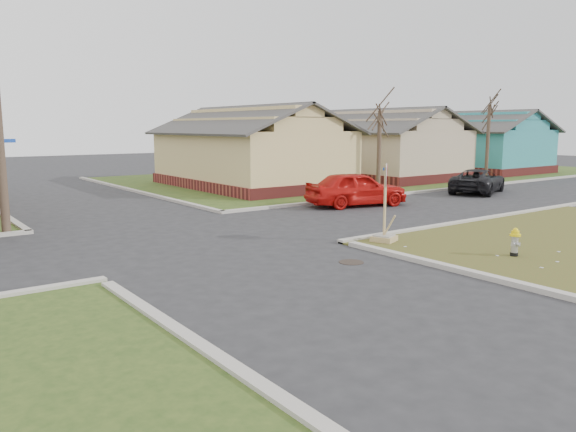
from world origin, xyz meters
TOP-DOWN VIEW (x-y plane):
  - ground at (0.00, 0.00)m, footprint 120.00×120.00m
  - verge_far_right at (22.00, 18.00)m, footprint 37.00×19.00m
  - curbs at (0.00, 5.00)m, footprint 80.00×40.00m
  - manhole at (2.20, -0.50)m, footprint 0.64×0.64m
  - side_house_yellow at (10.00, 16.50)m, footprint 7.60×11.60m
  - side_house_tan at (20.00, 16.50)m, footprint 7.60×11.60m
  - side_house_teal at (30.00, 16.50)m, footprint 7.60×11.60m
  - tree_mid_right at (14.00, 10.20)m, footprint 0.22×0.22m
  - tree_far_right at (24.00, 10.50)m, footprint 0.22×0.22m
  - fire_hydrant at (6.04, -2.68)m, footprint 0.28×0.28m
  - stop_sign at (4.67, 0.73)m, footprint 0.66×0.65m
  - red_sedan at (9.43, 7.03)m, footprint 4.77×2.81m
  - dark_pickup at (17.98, 6.87)m, footprint 4.94×3.60m

SIDE VIEW (x-z plane):
  - ground at x=0.00m, z-range 0.00..0.00m
  - curbs at x=0.00m, z-range -0.06..0.06m
  - manhole at x=2.20m, z-range 0.00..0.01m
  - verge_far_right at x=22.00m, z-range 0.00..0.05m
  - fire_hydrant at x=6.04m, z-range 0.09..0.84m
  - stop_sign at x=4.67m, z-range -0.61..1.72m
  - dark_pickup at x=17.98m, z-range 0.00..1.25m
  - red_sedan at x=9.43m, z-range 0.00..1.52m
  - tree_mid_right at x=14.00m, z-range 0.05..4.25m
  - side_house_yellow at x=10.00m, z-range -0.16..4.54m
  - side_house_tan at x=20.00m, z-range -0.16..4.54m
  - side_house_teal at x=30.00m, z-range -0.16..4.54m
  - tree_far_right at x=24.00m, z-range 0.05..4.81m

